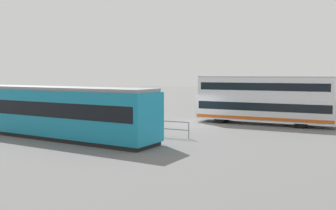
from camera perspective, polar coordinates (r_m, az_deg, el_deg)
The scene contains 7 objects.
ground_plane at distance 30.29m, azimuth 4.37°, elevation -3.06°, with size 160.00×160.00×0.00m, color slate.
double_decker_bus at distance 31.53m, azimuth 14.40°, elevation 0.79°, with size 11.20×3.65×3.93m.
tram_yellow at distance 25.38m, azimuth -17.06°, elevation -0.89°, with size 15.29×3.18×3.29m.
pedestrian_near_railing at distance 28.36m, azimuth -5.85°, elevation -1.70°, with size 0.45×0.45×1.63m.
pedestrian_crossing at distance 22.41m, azimuth -2.63°, elevation -3.12°, with size 0.45×0.45×1.80m.
pedestrian_railing at distance 25.67m, azimuth -5.65°, elevation -2.81°, with size 8.52×1.11×1.08m.
info_sign at distance 29.39m, azimuth -15.35°, elevation -0.25°, with size 1.01×0.16×2.39m.
Camera 1 is at (-14.20, 26.44, 4.12)m, focal length 40.06 mm.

